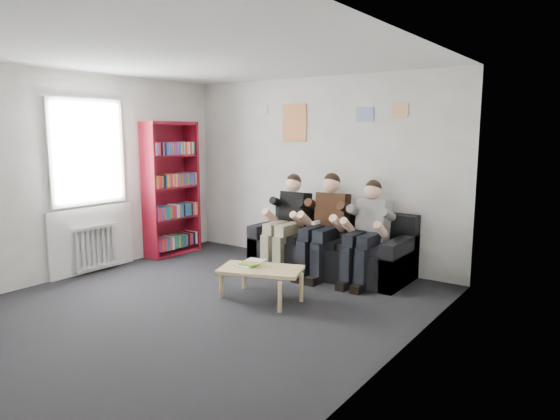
% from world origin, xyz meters
% --- Properties ---
extents(room_shell, '(5.00, 5.00, 5.00)m').
position_xyz_m(room_shell, '(0.00, 0.00, 1.35)').
color(room_shell, black).
rests_on(room_shell, ground).
extents(sofa, '(2.20, 0.90, 0.85)m').
position_xyz_m(sofa, '(0.49, 2.08, 0.31)').
color(sofa, black).
rests_on(sofa, ground).
extents(bookshelf, '(0.31, 0.93, 2.07)m').
position_xyz_m(bookshelf, '(-2.07, 1.54, 1.04)').
color(bookshelf, maroon).
rests_on(bookshelf, ground).
extents(coffee_table, '(0.94, 0.52, 0.37)m').
position_xyz_m(coffee_table, '(0.40, 0.61, 0.33)').
color(coffee_table, '#D3BD7A').
rests_on(coffee_table, ground).
extents(game_cases, '(0.28, 0.26, 0.07)m').
position_xyz_m(game_cases, '(0.25, 0.61, 0.41)').
color(game_cases, white).
rests_on(game_cases, coffee_table).
extents(person_left, '(0.41, 0.87, 1.33)m').
position_xyz_m(person_left, '(-0.12, 1.88, 0.66)').
color(person_left, black).
rests_on(person_left, sofa).
extents(person_middle, '(0.43, 0.91, 1.37)m').
position_xyz_m(person_middle, '(0.49, 1.88, 0.68)').
color(person_middle, '#482C18').
rests_on(person_middle, sofa).
extents(person_right, '(0.40, 0.85, 1.32)m').
position_xyz_m(person_right, '(1.10, 1.88, 0.66)').
color(person_right, white).
rests_on(person_right, sofa).
extents(radiator, '(0.10, 0.64, 0.60)m').
position_xyz_m(radiator, '(-2.15, 0.20, 0.35)').
color(radiator, white).
rests_on(radiator, ground).
extents(window, '(0.05, 1.30, 2.36)m').
position_xyz_m(window, '(-2.22, 0.20, 1.03)').
color(window, white).
rests_on(window, room_shell).
extents(poster_large, '(0.42, 0.01, 0.55)m').
position_xyz_m(poster_large, '(-0.40, 2.49, 2.05)').
color(poster_large, '#EBC053').
rests_on(poster_large, room_shell).
extents(poster_blue, '(0.25, 0.01, 0.20)m').
position_xyz_m(poster_blue, '(0.75, 2.49, 2.15)').
color(poster_blue, '#3E81D6').
rests_on(poster_blue, room_shell).
extents(poster_pink, '(0.22, 0.01, 0.18)m').
position_xyz_m(poster_pink, '(1.25, 2.49, 2.20)').
color(poster_pink, '#DD4588').
rests_on(poster_pink, room_shell).
extents(poster_sign, '(0.20, 0.01, 0.14)m').
position_xyz_m(poster_sign, '(-1.00, 2.49, 2.25)').
color(poster_sign, white).
rests_on(poster_sign, room_shell).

